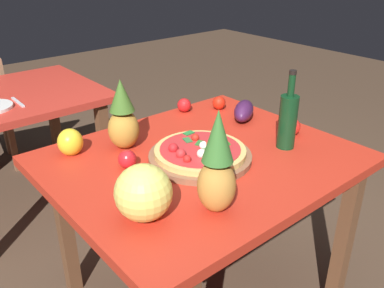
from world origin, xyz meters
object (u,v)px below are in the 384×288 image
object	(u,v)px
pineapple_left	(123,118)
bell_pepper	(70,142)
display_table	(201,175)
background_table	(13,112)
pizza_board	(200,157)
tomato_near_board	(292,127)
wine_bottle	(288,120)
tomato_by_bottle	(184,105)
pizza	(200,151)
tomato_beside_pepper	(219,103)
eggplant	(244,111)
melon	(143,193)
tomato_at_corner	(127,159)
pineapple_right	(217,168)
knife_utensil	(18,102)

from	to	relation	value
pineapple_left	bell_pepper	bearing A→B (deg)	155.40
display_table	bell_pepper	xyz separation A→B (m)	(-0.39, 0.36, 0.14)
display_table	background_table	size ratio (longest dim) A/B	1.20
pizza_board	tomato_near_board	bearing A→B (deg)	-9.91
wine_bottle	tomato_by_bottle	world-z (taller)	wine_bottle
pizza	pizza_board	bearing A→B (deg)	14.45
tomato_beside_pepper	pizza_board	bearing A→B (deg)	-140.89
eggplant	tomato_near_board	world-z (taller)	eggplant
melon	tomato_at_corner	distance (m)	0.34
tomato_by_bottle	pineapple_left	bearing A→B (deg)	-160.50
display_table	tomato_near_board	world-z (taller)	tomato_near_board
melon	bell_pepper	bearing A→B (deg)	88.09
pineapple_right	tomato_near_board	xyz separation A→B (m)	(0.66, 0.21, -0.11)
melon	tomato_at_corner	xyz separation A→B (m)	(0.13, 0.31, -0.05)
display_table	background_table	distance (m)	1.33
pizza	bell_pepper	size ratio (longest dim) A/B	3.22
melon	pizza_board	bearing A→B (deg)	24.92
eggplant	knife_utensil	xyz separation A→B (m)	(-0.76, 0.95, -0.04)
tomato_by_bottle	knife_utensil	xyz separation A→B (m)	(-0.61, 0.68, -0.03)
tomato_beside_pepper	pineapple_right	bearing A→B (deg)	-133.99
tomato_by_bottle	knife_utensil	distance (m)	0.91
eggplant	tomato_by_bottle	bearing A→B (deg)	119.95
wine_bottle	background_table	bearing A→B (deg)	114.65
background_table	pineapple_left	bearing A→B (deg)	-81.94
melon	knife_utensil	world-z (taller)	melon
display_table	wine_bottle	world-z (taller)	wine_bottle
wine_bottle	bell_pepper	xyz separation A→B (m)	(-0.72, 0.52, -0.07)
pizza_board	tomato_by_bottle	size ratio (longest dim) A/B	5.79
pineapple_left	tomato_near_board	xyz separation A→B (m)	(0.64, -0.37, -0.09)
tomato_at_corner	tomato_by_bottle	xyz separation A→B (m)	(0.54, 0.32, -0.00)
pineapple_left	tomato_beside_pepper	distance (m)	0.62
background_table	eggplant	world-z (taller)	eggplant
melon	eggplant	distance (m)	0.90
display_table	pizza	world-z (taller)	pizza
display_table	tomato_beside_pepper	xyz separation A→B (m)	(0.42, 0.34, 0.12)
eggplant	melon	bearing A→B (deg)	-156.45
wine_bottle	tomato_at_corner	world-z (taller)	wine_bottle
pizza	tomato_near_board	bearing A→B (deg)	-9.69
background_table	tomato_near_board	xyz separation A→B (m)	(0.78, -1.39, 0.15)
display_table	melon	distance (m)	0.49
display_table	pineapple_right	size ratio (longest dim) A/B	3.41
background_table	display_table	bearing A→B (deg)	-75.27
background_table	pizza_board	bearing A→B (deg)	-76.48
pizza	knife_utensil	size ratio (longest dim) A/B	2.02
background_table	tomato_by_bottle	distance (m)	1.05
display_table	pizza_board	bearing A→B (deg)	-141.84
bell_pepper	tomato_near_board	xyz separation A→B (m)	(0.84, -0.46, -0.01)
melon	knife_utensil	distance (m)	1.31
bell_pepper	tomato_at_corner	world-z (taller)	bell_pepper
background_table	tomato_by_bottle	bearing A→B (deg)	-55.25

